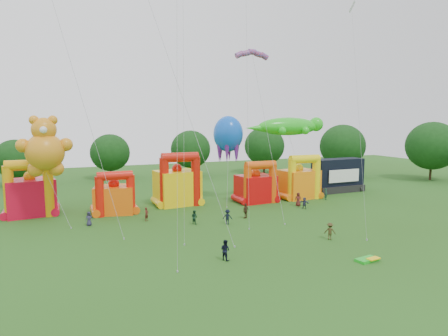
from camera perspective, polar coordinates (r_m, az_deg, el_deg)
name	(u,v)px	position (r m, az deg, el deg)	size (l,w,h in m)	color
ground	(306,277)	(32.13, 11.63, -14.98)	(160.00, 160.00, 0.00)	#254C15
tree_ring	(290,196)	(30.24, 9.44, -3.95)	(122.19, 124.28, 12.07)	#352314
bouncy_castle_0	(30,194)	(55.07, -25.95, -3.38)	(6.19, 5.26, 7.12)	red
bouncy_castle_1	(114,197)	(52.55, -15.38, -4.02)	(5.53, 4.79, 5.56)	#EE5A0C
bouncy_castle_2	(178,185)	(56.07, -6.62, -2.41)	(6.24, 5.27, 7.47)	yellow
bouncy_castle_3	(257,186)	(57.79, 4.67, -2.61)	(5.45, 4.52, 6.09)	red
bouncy_castle_4	(299,181)	(61.55, 10.72, -1.91)	(5.95, 5.02, 6.71)	orange
stage_trailer	(338,176)	(68.52, 15.94, -1.05)	(8.79, 3.52, 5.50)	black
teddy_bear_kite	(49,165)	(48.94, -23.69, 0.38)	(5.97, 5.64, 12.46)	orange
gecko_kite	(292,142)	(60.52, 9.73, 3.75)	(13.04, 4.56, 12.32)	green
octopus_kite	(228,155)	(57.75, 0.56, 1.90)	(4.59, 7.34, 12.51)	blue
parafoil_kites	(150,104)	(41.19, -10.53, 9.01)	(27.62, 13.61, 28.49)	red
diamond_kites	(238,78)	(40.48, 1.96, 12.67)	(22.21, 15.51, 37.29)	red
folded_kite_bundle	(368,259)	(36.72, 19.85, -12.19)	(2.13, 1.33, 0.31)	green
spectator_0	(89,219)	(47.71, -18.73, -6.88)	(0.78, 0.51, 1.60)	#2D2945
spectator_1	(147,214)	(48.17, -11.01, -6.49)	(0.59, 0.39, 1.62)	#4E1D16
spectator_2	(194,217)	(46.07, -4.27, -7.01)	(0.79, 0.61, 1.62)	#163722
spectator_3	(228,217)	(45.80, 0.51, -7.00)	(1.12, 0.64, 1.73)	black
spectator_4	(246,211)	(48.58, 3.12, -6.12)	(1.08, 0.45, 1.85)	#3E2919
spectator_5	(304,203)	(54.77, 11.41, -4.92)	(1.41, 0.45, 1.52)	#2B2B47
spectator_6	(298,199)	(56.11, 10.55, -4.41)	(0.93, 0.60, 1.90)	#551C18
spectator_7	(326,194)	(61.32, 14.37, -3.64)	(0.62, 0.41, 1.69)	#173B2B
spectator_8	(225,250)	(34.61, 0.17, -11.63)	(0.87, 0.68, 1.78)	black
spectator_9	(330,231)	(41.58, 14.90, -8.71)	(1.11, 0.64, 1.71)	#3B3017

